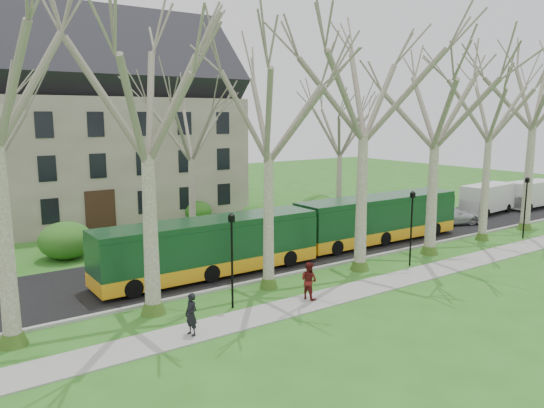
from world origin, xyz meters
The scene contains 16 objects.
ground centered at (0.00, 0.00, 0.00)m, with size 120.00×120.00×0.00m, color #2C6A1E.
sidewalk centered at (0.00, -2.50, 0.03)m, with size 70.00×2.00×0.06m, color gray.
road centered at (0.00, 5.50, 0.03)m, with size 80.00×8.00×0.06m, color black.
curb centered at (0.00, 1.50, 0.07)m, with size 80.00×0.25×0.14m, color #A5A39E.
building centered at (-6.00, 24.00, 8.07)m, with size 26.50×12.20×16.00m.
tree_row_verge centered at (0.00, 0.30, 7.00)m, with size 49.00×7.00×14.00m.
tree_row_far centered at (-1.33, 11.00, 6.00)m, with size 33.00×7.00×12.00m.
lamp_row centered at (0.00, -1.00, 2.57)m, with size 36.22×0.22×4.30m.
hedges centered at (-4.67, 14.00, 1.00)m, with size 30.60×8.60×2.00m.
bus_lead centered at (-4.44, 3.91, 1.65)m, with size 12.68×2.64×3.17m, color #123F1E, non-canonical shape.
bus_follow centered at (8.78, 4.19, 1.67)m, with size 12.87×2.68×3.22m, color #123F1E, non-canonical shape.
sedan centered at (17.49, 5.00, 0.81)m, with size 2.10×5.17×1.50m, color silver.
van_a centered at (24.39, 6.03, 1.35)m, with size 5.89×2.14×2.57m, color silver, non-canonical shape.
van_b centered at (30.20, 5.27, 1.32)m, with size 5.77×2.10×2.52m, color silver, non-canonical shape.
pedestrian_a centered at (-8.93, -2.75, 0.91)m, with size 0.62×0.41×1.70m, color black.
pedestrian_b centered at (-2.48, -2.14, 0.95)m, with size 0.87×0.68×1.78m, color #5C1615.
Camera 1 is at (-17.72, -20.83, 8.68)m, focal length 35.00 mm.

